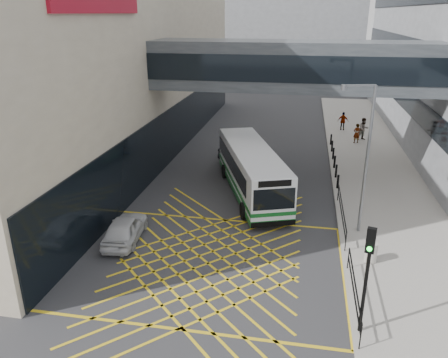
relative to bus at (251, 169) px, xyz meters
The scene contains 18 objects.
ground 8.77m from the bus, 95.71° to the right, with size 120.00×120.00×0.00m, color #333335.
building_whsmith 21.24m from the bus, 158.53° to the left, with size 24.17×42.00×16.00m.
building_far 52.02m from the bus, 93.18° to the left, with size 28.00×16.00×18.00m, color gray.
skybridge 7.16m from the bus, 57.89° to the left, with size 20.00×4.10×3.00m.
pavement 10.47m from the bus, 38.23° to the left, with size 6.00×54.00×0.16m, color #9C978E.
box_junction 8.77m from the bus, 95.71° to the right, with size 12.00×9.00×0.01m.
bus is the anchor object (origin of this frame).
car_white 9.03m from the bus, 126.62° to the right, with size 1.70×4.15×1.32m, color silver.
car_dark 7.41m from the bus, 102.05° to the left, with size 1.88×4.80×1.50m, color black.
car_silver 5.72m from the bus, 94.99° to the left, with size 1.89×4.47×1.39m, color gray.
traffic_light 13.44m from the bus, 66.38° to the right, with size 0.32×0.49×4.14m.
street_lamp 7.93m from the bus, 36.51° to the right, with size 1.68×0.63×7.44m.
litter_bin 9.74m from the bus, 49.17° to the right, with size 0.53×0.53×0.92m, color #ADA89E.
kerb_railings 8.65m from the bus, 52.15° to the right, with size 0.05×12.54×1.00m.
bollards 8.43m from the bus, 49.94° to the left, with size 0.14×10.14×0.90m.
pedestrian_a 14.48m from the bus, 58.65° to the left, with size 0.66×0.47×1.67m, color gray.
pedestrian_b 15.79m from the bus, 58.64° to the left, with size 0.94×0.55×1.93m, color gray.
pedestrian_c 17.96m from the bus, 68.10° to the left, with size 1.01×0.49×1.71m, color gray.
Camera 1 is at (3.83, -16.69, 10.63)m, focal length 35.00 mm.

